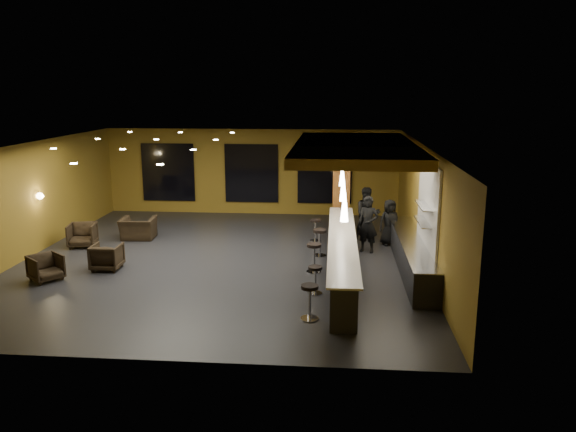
# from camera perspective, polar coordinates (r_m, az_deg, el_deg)

# --- Properties ---
(floor) EXTENTS (12.00, 13.00, 0.10)m
(floor) POSITION_cam_1_polar(r_m,az_deg,el_deg) (17.35, -6.76, -4.60)
(floor) COLOR black
(floor) RESTS_ON ground
(ceiling) EXTENTS (12.00, 13.00, 0.10)m
(ceiling) POSITION_cam_1_polar(r_m,az_deg,el_deg) (16.62, -7.09, 7.32)
(ceiling) COLOR black
(wall_back) EXTENTS (12.00, 0.10, 3.50)m
(wall_back) POSITION_cam_1_polar(r_m,az_deg,el_deg) (23.25, -3.69, 4.51)
(wall_back) COLOR brown
(wall_back) RESTS_ON floor
(wall_front) EXTENTS (12.00, 0.10, 3.50)m
(wall_front) POSITION_cam_1_polar(r_m,az_deg,el_deg) (10.78, -13.92, -5.86)
(wall_front) COLOR brown
(wall_front) RESTS_ON floor
(wall_left) EXTENTS (0.10, 13.00, 3.50)m
(wall_left) POSITION_cam_1_polar(r_m,az_deg,el_deg) (19.05, -25.05, 1.43)
(wall_left) COLOR brown
(wall_left) RESTS_ON floor
(wall_right) EXTENTS (0.10, 13.00, 3.50)m
(wall_right) POSITION_cam_1_polar(r_m,az_deg,el_deg) (16.76, 13.79, 0.86)
(wall_right) COLOR brown
(wall_right) RESTS_ON floor
(wood_soffit) EXTENTS (3.60, 8.00, 0.28)m
(wood_soffit) POSITION_cam_1_polar(r_m,az_deg,el_deg) (17.30, 6.80, 6.91)
(wood_soffit) COLOR olive
(wood_soffit) RESTS_ON ceiling
(window_left) EXTENTS (2.20, 0.06, 2.40)m
(window_left) POSITION_cam_1_polar(r_m,az_deg,el_deg) (23.91, -12.07, 4.37)
(window_left) COLOR black
(window_left) RESTS_ON wall_back
(window_center) EXTENTS (2.20, 0.06, 2.40)m
(window_center) POSITION_cam_1_polar(r_m,az_deg,el_deg) (23.15, -3.72, 4.35)
(window_center) COLOR black
(window_center) RESTS_ON wall_back
(window_right) EXTENTS (2.20, 0.06, 2.40)m
(window_right) POSITION_cam_1_polar(r_m,az_deg,el_deg) (22.90, 3.74, 4.26)
(window_right) COLOR black
(window_right) RESTS_ON wall_back
(tile_backsplash) EXTENTS (0.06, 3.20, 2.40)m
(tile_backsplash) POSITION_cam_1_polar(r_m,az_deg,el_deg) (15.73, 14.06, 0.99)
(tile_backsplash) COLOR white
(tile_backsplash) RESTS_ON wall_right
(bar_counter) EXTENTS (0.60, 8.00, 1.00)m
(bar_counter) POSITION_cam_1_polar(r_m,az_deg,el_deg) (15.89, 5.50, -4.13)
(bar_counter) COLOR black
(bar_counter) RESTS_ON floor
(bar_top) EXTENTS (0.78, 8.10, 0.05)m
(bar_top) POSITION_cam_1_polar(r_m,az_deg,el_deg) (15.75, 5.54, -2.31)
(bar_top) COLOR silver
(bar_top) RESTS_ON bar_counter
(prep_counter) EXTENTS (0.70, 6.00, 0.86)m
(prep_counter) POSITION_cam_1_polar(r_m,az_deg,el_deg) (16.55, 12.43, -3.95)
(prep_counter) COLOR black
(prep_counter) RESTS_ON floor
(prep_top) EXTENTS (0.72, 6.00, 0.03)m
(prep_top) POSITION_cam_1_polar(r_m,az_deg,el_deg) (16.42, 12.51, -2.43)
(prep_top) COLOR silver
(prep_top) RESTS_ON prep_counter
(wall_shelf_lower) EXTENTS (0.30, 1.50, 0.03)m
(wall_shelf_lower) POSITION_cam_1_polar(r_m,az_deg,el_deg) (15.60, 13.59, -0.58)
(wall_shelf_lower) COLOR silver
(wall_shelf_lower) RESTS_ON wall_right
(wall_shelf_upper) EXTENTS (0.30, 1.50, 0.03)m
(wall_shelf_upper) POSITION_cam_1_polar(r_m,az_deg,el_deg) (15.50, 13.68, 1.03)
(wall_shelf_upper) COLOR silver
(wall_shelf_upper) RESTS_ON wall_right
(column) EXTENTS (0.60, 0.60, 3.50)m
(column) POSITION_cam_1_polar(r_m,az_deg,el_deg) (20.09, 5.44, 3.14)
(column) COLOR brown
(column) RESTS_ON floor
(wall_sconce) EXTENTS (0.22, 0.22, 0.22)m
(wall_sconce) POSITION_cam_1_polar(r_m,az_deg,el_deg) (19.39, -23.90, 1.87)
(wall_sconce) COLOR #FFE5B2
(wall_sconce) RESTS_ON wall_left
(pendant_0) EXTENTS (0.20, 0.20, 0.70)m
(pendant_0) POSITION_cam_1_polar(r_m,az_deg,el_deg) (13.49, 5.76, 0.89)
(pendant_0) COLOR white
(pendant_0) RESTS_ON wood_soffit
(pendant_1) EXTENTS (0.20, 0.20, 0.70)m
(pendant_1) POSITION_cam_1_polar(r_m,az_deg,el_deg) (15.95, 5.63, 2.76)
(pendant_1) COLOR white
(pendant_1) RESTS_ON wood_soffit
(pendant_2) EXTENTS (0.20, 0.20, 0.70)m
(pendant_2) POSITION_cam_1_polar(r_m,az_deg,el_deg) (18.41, 5.53, 4.14)
(pendant_2) COLOR white
(pendant_2) RESTS_ON wood_soffit
(staff_a) EXTENTS (0.77, 0.63, 1.81)m
(staff_a) POSITION_cam_1_polar(r_m,az_deg,el_deg) (17.96, 8.13, -0.86)
(staff_a) COLOR black
(staff_a) RESTS_ON floor
(staff_b) EXTENTS (0.99, 0.82, 1.84)m
(staff_b) POSITION_cam_1_polar(r_m,az_deg,el_deg) (19.38, 8.06, 0.21)
(staff_b) COLOR black
(staff_b) RESTS_ON floor
(staff_c) EXTENTS (0.87, 0.72, 1.54)m
(staff_c) POSITION_cam_1_polar(r_m,az_deg,el_deg) (18.95, 10.26, -0.64)
(staff_c) COLOR black
(staff_c) RESTS_ON floor
(armchair_a) EXTENTS (1.10, 1.10, 0.72)m
(armchair_a) POSITION_cam_1_polar(r_m,az_deg,el_deg) (16.70, -23.39, -4.82)
(armchair_a) COLOR black
(armchair_a) RESTS_ON floor
(armchair_b) EXTENTS (0.82, 0.84, 0.75)m
(armchair_b) POSITION_cam_1_polar(r_m,az_deg,el_deg) (17.07, -17.93, -3.95)
(armchair_b) COLOR black
(armchair_b) RESTS_ON floor
(armchair_c) EXTENTS (0.99, 1.01, 0.79)m
(armchair_c) POSITION_cam_1_polar(r_m,az_deg,el_deg) (19.71, -20.16, -1.83)
(armchair_c) COLOR black
(armchair_c) RESTS_ON floor
(armchair_d) EXTENTS (1.20, 1.07, 0.74)m
(armchair_d) POSITION_cam_1_polar(r_m,az_deg,el_deg) (20.14, -14.98, -1.23)
(armchair_d) COLOR black
(armchair_d) RESTS_ON floor
(bar_stool_0) EXTENTS (0.42, 0.42, 0.82)m
(bar_stool_0) POSITION_cam_1_polar(r_m,az_deg,el_deg) (12.79, 2.21, -8.28)
(bar_stool_0) COLOR silver
(bar_stool_0) RESTS_ON floor
(bar_stool_1) EXTENTS (0.37, 0.37, 0.74)m
(bar_stool_1) POSITION_cam_1_polar(r_m,az_deg,el_deg) (14.32, 2.77, -6.14)
(bar_stool_1) COLOR silver
(bar_stool_1) RESTS_ON floor
(bar_stool_2) EXTENTS (0.43, 0.43, 0.85)m
(bar_stool_2) POSITION_cam_1_polar(r_m,az_deg,el_deg) (15.93, 2.65, -3.90)
(bar_stool_2) COLOR silver
(bar_stool_2) RESTS_ON floor
(bar_stool_3) EXTENTS (0.44, 0.44, 0.86)m
(bar_stool_3) POSITION_cam_1_polar(r_m,az_deg,el_deg) (17.46, 3.23, -2.35)
(bar_stool_3) COLOR silver
(bar_stool_3) RESTS_ON floor
(bar_stool_4) EXTENTS (0.39, 0.39, 0.77)m
(bar_stool_4) POSITION_cam_1_polar(r_m,az_deg,el_deg) (19.16, 2.81, -1.14)
(bar_stool_4) COLOR silver
(bar_stool_4) RESTS_ON floor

